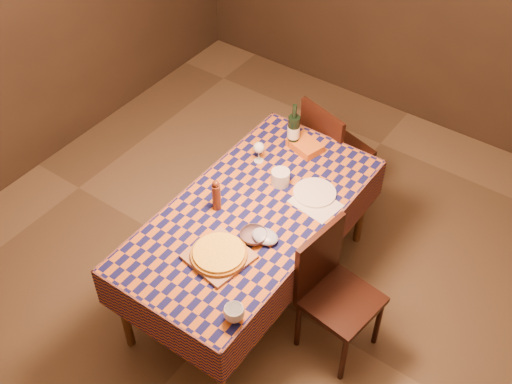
# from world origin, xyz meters

# --- Properties ---
(room) EXTENTS (5.00, 5.10, 2.70)m
(room) POSITION_xyz_m (0.00, 0.00, 1.35)
(room) COLOR brown
(room) RESTS_ON ground
(dining_table) EXTENTS (0.94, 1.84, 0.77)m
(dining_table) POSITION_xyz_m (0.00, 0.00, 0.69)
(dining_table) COLOR brown
(dining_table) RESTS_ON ground
(cutting_board) EXTENTS (0.38, 0.38, 0.02)m
(cutting_board) POSITION_xyz_m (0.07, -0.41, 0.78)
(cutting_board) COLOR #996948
(cutting_board) RESTS_ON dining_table
(pizza) EXTENTS (0.44, 0.44, 0.03)m
(pizza) POSITION_xyz_m (0.07, -0.41, 0.81)
(pizza) COLOR #9D631A
(pizza) RESTS_ON cutting_board
(pepper_mill) EXTENTS (0.06, 0.06, 0.23)m
(pepper_mill) POSITION_xyz_m (-0.19, -0.10, 0.88)
(pepper_mill) COLOR #512312
(pepper_mill) RESTS_ON dining_table
(bowl) EXTENTS (0.21, 0.21, 0.05)m
(bowl) POSITION_xyz_m (0.15, -0.18, 0.80)
(bowl) COLOR #5A434C
(bowl) RESTS_ON dining_table
(wine_glass) EXTENTS (0.09, 0.09, 0.16)m
(wine_glass) POSITION_xyz_m (-0.24, 0.42, 0.88)
(wine_glass) COLOR silver
(wine_glass) RESTS_ON dining_table
(wine_bottle) EXTENTS (0.11, 0.11, 0.34)m
(wine_bottle) POSITION_xyz_m (-0.14, 0.69, 0.90)
(wine_bottle) COLOR black
(wine_bottle) RESTS_ON dining_table
(deli_tub) EXTENTS (0.15, 0.15, 0.10)m
(deli_tub) POSITION_xyz_m (0.00, 0.32, 0.82)
(deli_tub) COLOR silver
(deli_tub) RESTS_ON dining_table
(takeout_container) EXTENTS (0.26, 0.22, 0.06)m
(takeout_container) POSITION_xyz_m (-0.05, 0.71, 0.80)
(takeout_container) COLOR #BD5A18
(takeout_container) RESTS_ON dining_table
(white_plate) EXTENTS (0.31, 0.31, 0.02)m
(white_plate) POSITION_xyz_m (0.24, 0.37, 0.78)
(white_plate) COLOR silver
(white_plate) RESTS_ON dining_table
(tumbler) EXTENTS (0.13, 0.13, 0.09)m
(tumbler) POSITION_xyz_m (0.39, -0.70, 0.82)
(tumbler) COLOR white
(tumbler) RESTS_ON dining_table
(flour_patch) EXTENTS (0.32, 0.26, 0.00)m
(flour_patch) POSITION_xyz_m (0.29, 0.29, 0.77)
(flour_patch) COLOR silver
(flour_patch) RESTS_ON dining_table
(flour_bag) EXTENTS (0.17, 0.13, 0.05)m
(flour_bag) POSITION_xyz_m (0.20, -0.14, 0.79)
(flour_bag) COLOR #93A0BC
(flour_bag) RESTS_ON dining_table
(chair_far) EXTENTS (0.52, 0.53, 0.93)m
(chair_far) POSITION_xyz_m (-0.04, 1.08, 0.52)
(chair_far) COLOR black
(chair_far) RESTS_ON ground
(chair_right) EXTENTS (0.48, 0.47, 0.93)m
(chair_right) POSITION_xyz_m (0.63, -0.04, 0.52)
(chair_right) COLOR black
(chair_right) RESTS_ON ground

